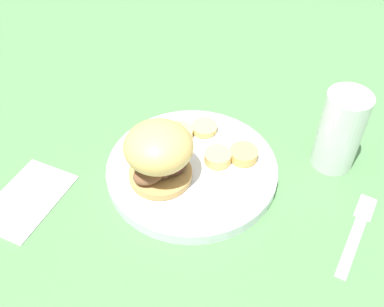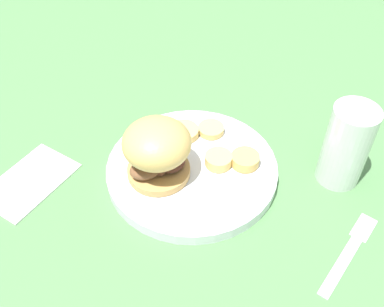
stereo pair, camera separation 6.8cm
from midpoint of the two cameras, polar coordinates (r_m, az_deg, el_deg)
The scene contains 10 objects.
ground_plane at distance 0.72m, azimuth -2.73°, elevation -2.74°, with size 4.00×4.00×0.00m, color #4C7A47.
dinner_plate at distance 0.71m, azimuth -2.76°, elevation -2.10°, with size 0.27×0.27×0.02m.
sandwich at distance 0.65m, azimuth -7.22°, elevation -0.09°, with size 0.11×0.11×0.10m.
potato_round_0 at distance 0.70m, azimuth 0.52°, elevation -0.59°, with size 0.04×0.04×0.02m, color #DBB766.
potato_round_1 at distance 0.70m, azimuth 3.85°, elevation -0.23°, with size 0.04×0.04×0.02m, color tan.
potato_round_2 at distance 0.74m, azimuth -4.39°, elevation 2.52°, with size 0.05×0.05×0.01m, color #DBB766.
potato_round_3 at distance 0.75m, azimuth -1.00°, elevation 3.17°, with size 0.04×0.04×0.01m, color #DBB766.
fork at distance 0.67m, azimuth 17.44°, elevation -9.76°, with size 0.04×0.16×0.00m.
drinking_glass at distance 0.71m, azimuth 15.75°, elevation 2.65°, with size 0.07×0.07×0.13m.
napkin at distance 0.73m, azimuth -22.80°, elevation -5.47°, with size 0.14×0.09×0.01m, color white.
Camera 1 is at (0.19, -0.44, 0.53)m, focal length 42.00 mm.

